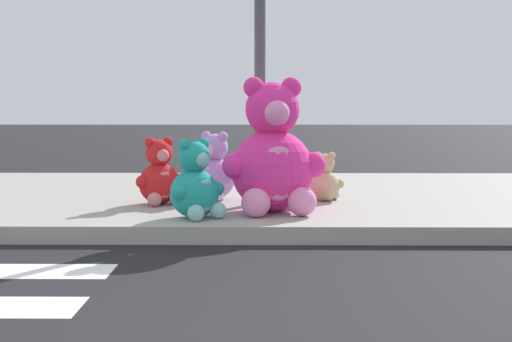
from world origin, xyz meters
name	(u,v)px	position (x,y,z in m)	size (l,w,h in m)	color
sidewalk	(170,200)	(0.00, 5.20, 0.07)	(28.00, 4.40, 0.15)	#9E9B93
sign_pole	(260,31)	(1.00, 4.40, 1.85)	(0.56, 0.11, 3.20)	#4C4C51
plush_pink_large	(273,158)	(1.12, 3.81, 0.64)	(0.94, 0.86, 1.24)	#F22D93
plush_tan	(325,181)	(1.66, 4.57, 0.35)	(0.38, 0.35, 0.50)	tan
plush_lavender	(214,172)	(0.52, 4.70, 0.43)	(0.50, 0.50, 0.70)	#B28CD8
plush_red	(160,177)	(0.01, 4.32, 0.42)	(0.47, 0.48, 0.66)	red
plush_teal	(196,186)	(0.45, 3.46, 0.43)	(0.50, 0.50, 0.70)	teal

